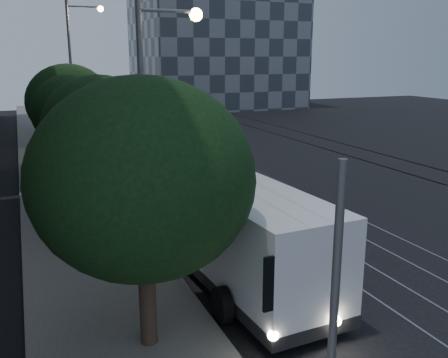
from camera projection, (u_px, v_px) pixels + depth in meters
ground at (296, 251)px, 19.59m from camera, size 120.00×120.00×0.00m
sidewalk at (57, 164)px, 34.79m from camera, size 5.00×90.00×0.15m
tram_rails at (193, 155)px, 38.48m from camera, size 4.52×90.00×0.02m
overhead_wires at (91, 114)px, 34.90m from camera, size 2.23×90.00×6.00m
building_distant_right at (215, 23)px, 72.72m from camera, size 22.00×18.00×24.00m
trolleybus at (211, 213)px, 18.24m from camera, size 3.61×13.38×5.63m
pickup_silver at (123, 171)px, 29.25m from camera, size 4.63×6.85×1.74m
car_white_a at (113, 158)px, 34.11m from camera, size 1.90×3.99×1.32m
car_white_b at (101, 150)px, 36.89m from camera, size 3.67×5.06×1.36m
car_white_c at (107, 142)px, 40.23m from camera, size 2.54×4.34×1.35m
car_white_d at (81, 127)px, 48.80m from camera, size 1.55×3.74×1.27m
tree_0 at (143, 179)px, 12.04m from camera, size 5.50×5.50×7.05m
tree_1 at (100, 127)px, 21.08m from camera, size 4.83×4.83×6.71m
tree_2 at (73, 112)px, 26.28m from camera, size 4.29×4.29×6.53m
tree_3 at (69, 102)px, 33.07m from camera, size 5.55×5.55×6.97m
tree_4 at (58, 97)px, 41.36m from camera, size 4.63×4.63×6.23m
tree_5 at (52, 94)px, 49.22m from camera, size 4.15×4.15×5.63m
streetlamp_near at (154, 112)px, 16.75m from camera, size 2.26×0.44×9.23m
streetlamp_far at (77, 65)px, 36.80m from camera, size 2.70×0.44×11.35m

